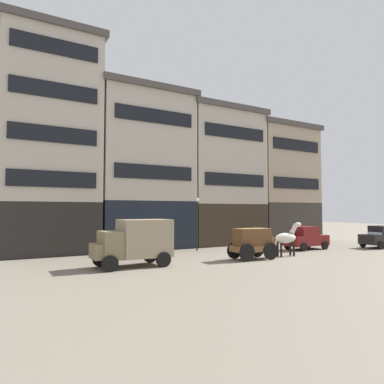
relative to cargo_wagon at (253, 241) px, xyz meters
name	(u,v)px	position (x,y,z in m)	size (l,w,h in m)	color
ground_plane	(254,258)	(0.33, 0.31, -1.15)	(120.00, 120.00, 0.00)	slate
building_far_left	(49,142)	(-11.14, 10.05, 7.08)	(7.27, 6.13, 16.36)	black
building_center_left	(142,169)	(-3.76, 10.05, 5.51)	(8.19, 6.13, 13.23)	black
building_center_right	(218,176)	(4.01, 10.05, 5.25)	(8.05, 6.13, 12.71)	#33281E
building_far_right	(277,183)	(11.56, 10.05, 4.92)	(7.75, 6.13, 12.04)	#38332D
cargo_wagon	(253,241)	(0.00, 0.00, 0.00)	(2.99, 1.68, 1.98)	brown
draft_horse	(287,238)	(2.95, 0.00, 0.12)	(2.35, 0.70, 2.30)	beige
delivery_truck_near	(135,241)	(-7.61, 1.01, 0.28)	(4.36, 2.14, 2.62)	#7A6B4C
sedan_dark	(382,237)	(13.82, 0.04, -0.23)	(3.82, 2.11, 1.83)	black
sedan_light	(306,238)	(7.27, 2.27, -0.23)	(3.73, 1.91, 1.83)	maroon
pedestrian_officer	(254,237)	(3.88, 4.56, -0.17)	(0.50, 0.50, 1.79)	#38332D
streetlamp_curbside	(197,216)	(-0.73, 5.88, 1.52)	(0.32, 0.32, 4.12)	black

